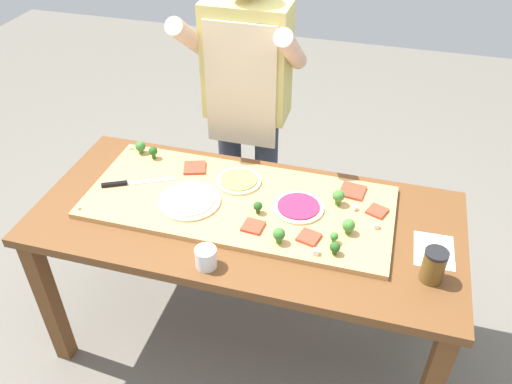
{
  "coord_description": "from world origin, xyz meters",
  "views": [
    {
      "loc": [
        0.48,
        -1.57,
        2.18
      ],
      "look_at": [
        0.02,
        0.08,
        0.86
      ],
      "focal_mm": 36.67,
      "sensor_mm": 36.0,
      "label": 1
    }
  ],
  "objects_px": {
    "pizza_slice_center": "(309,237)",
    "recipe_note": "(434,251)",
    "pizza_whole_cheese_artichoke": "(190,201)",
    "pizza_slice_far_right": "(377,211)",
    "broccoli_floret_center_left": "(279,235)",
    "broccoli_floret_center_right": "(349,226)",
    "pizza_slice_far_left": "(253,226)",
    "cook_center": "(247,96)",
    "prep_table": "(246,233)",
    "pizza_slice_near_right": "(352,191)",
    "broccoli_floret_back_mid": "(334,237)",
    "cheese_crumble_c": "(79,208)",
    "pizza_slice_near_left": "(195,168)",
    "pizza_whole_pesto_green": "(239,181)",
    "sauce_jar": "(434,266)",
    "cheese_crumble_b": "(131,148)",
    "flour_cup": "(206,259)",
    "cheese_crumble_a": "(355,208)",
    "broccoli_floret_back_left": "(141,147)",
    "broccoli_floret_front_right": "(153,152)",
    "pizza_whole_beet_magenta": "(298,207)",
    "cheese_crumble_d": "(376,226)",
    "chefs_knife": "(128,183)",
    "cheese_crumble_e": "(316,252)",
    "broccoli_floret_front_left": "(339,196)",
    "broccoli_floret_front_mid": "(258,206)",
    "broccoli_floret_back_right": "(335,248)"
  },
  "relations": [
    {
      "from": "pizza_slice_center",
      "to": "pizza_slice_far_right",
      "type": "distance_m",
      "value": 0.33
    },
    {
      "from": "prep_table",
      "to": "pizza_slice_near_right",
      "type": "xyz_separation_m",
      "value": [
        0.4,
        0.24,
        0.13
      ]
    },
    {
      "from": "broccoli_floret_front_left",
      "to": "broccoli_floret_front_mid",
      "type": "height_order",
      "value": "broccoli_floret_front_left"
    },
    {
      "from": "broccoli_floret_center_left",
      "to": "cheese_crumble_c",
      "type": "relative_size",
      "value": 5.53
    },
    {
      "from": "cheese_crumble_b",
      "to": "flour_cup",
      "type": "bearing_deg",
      "value": -45.26
    },
    {
      "from": "pizza_slice_center",
      "to": "recipe_note",
      "type": "relative_size",
      "value": 0.41
    },
    {
      "from": "pizza_slice_near_right",
      "to": "flour_cup",
      "type": "height_order",
      "value": "flour_cup"
    },
    {
      "from": "broccoli_floret_center_left",
      "to": "broccoli_floret_center_right",
      "type": "height_order",
      "value": "broccoli_floret_center_left"
    },
    {
      "from": "broccoli_floret_front_left",
      "to": "cheese_crumble_c",
      "type": "distance_m",
      "value": 1.07
    },
    {
      "from": "pizza_slice_center",
      "to": "cheese_crumble_d",
      "type": "bearing_deg",
      "value": 28.46
    },
    {
      "from": "pizza_slice_center",
      "to": "flour_cup",
      "type": "height_order",
      "value": "flour_cup"
    },
    {
      "from": "pizza_whole_beet_magenta",
      "to": "pizza_slice_center",
      "type": "relative_size",
      "value": 2.7
    },
    {
      "from": "broccoli_floret_center_right",
      "to": "cheese_crumble_c",
      "type": "xyz_separation_m",
      "value": [
        -1.08,
        -0.15,
        -0.03
      ]
    },
    {
      "from": "cheese_crumble_b",
      "to": "pizza_slice_far_right",
      "type": "bearing_deg",
      "value": -7.7
    },
    {
      "from": "pizza_slice_far_left",
      "to": "cook_center",
      "type": "xyz_separation_m",
      "value": [
        -0.24,
        0.71,
        0.18
      ]
    },
    {
      "from": "broccoli_floret_front_mid",
      "to": "pizza_whole_cheese_artichoke",
      "type": "bearing_deg",
      "value": -177.54
    },
    {
      "from": "pizza_whole_pesto_green",
      "to": "pizza_slice_center",
      "type": "bearing_deg",
      "value": -36.82
    },
    {
      "from": "pizza_slice_near_right",
      "to": "sauce_jar",
      "type": "relative_size",
      "value": 0.78
    },
    {
      "from": "broccoli_floret_center_right",
      "to": "recipe_note",
      "type": "bearing_deg",
      "value": 2.19
    },
    {
      "from": "pizza_whole_beet_magenta",
      "to": "broccoli_floret_back_mid",
      "type": "bearing_deg",
      "value": -43.72
    },
    {
      "from": "pizza_slice_center",
      "to": "broccoli_floret_center_right",
      "type": "height_order",
      "value": "broccoli_floret_center_right"
    },
    {
      "from": "pizza_slice_near_left",
      "to": "broccoli_floret_front_left",
      "type": "height_order",
      "value": "broccoli_floret_front_left"
    },
    {
      "from": "pizza_slice_near_left",
      "to": "flour_cup",
      "type": "relative_size",
      "value": 1.2
    },
    {
      "from": "pizza_slice_near_left",
      "to": "broccoli_floret_back_mid",
      "type": "relative_size",
      "value": 2.0
    },
    {
      "from": "pizza_slice_center",
      "to": "broccoli_floret_back_mid",
      "type": "xyz_separation_m",
      "value": [
        0.1,
        0.0,
        0.02
      ]
    },
    {
      "from": "pizza_slice_far_left",
      "to": "broccoli_floret_front_left",
      "type": "xyz_separation_m",
      "value": [
        0.3,
        0.24,
        0.04
      ]
    },
    {
      "from": "chefs_knife",
      "to": "flour_cup",
      "type": "height_order",
      "value": "flour_cup"
    },
    {
      "from": "pizza_whole_beet_magenta",
      "to": "cheese_crumble_b",
      "type": "height_order",
      "value": "pizza_whole_beet_magenta"
    },
    {
      "from": "pizza_whole_beet_magenta",
      "to": "cheese_crumble_d",
      "type": "height_order",
      "value": "cheese_crumble_d"
    },
    {
      "from": "pizza_slice_far_right",
      "to": "cook_center",
      "type": "relative_size",
      "value": 0.04
    },
    {
      "from": "broccoli_floret_front_left",
      "to": "cheese_crumble_c",
      "type": "height_order",
      "value": "broccoli_floret_front_left"
    },
    {
      "from": "broccoli_floret_back_left",
      "to": "broccoli_floret_front_right",
      "type": "bearing_deg",
      "value": -18.35
    },
    {
      "from": "chefs_knife",
      "to": "broccoli_floret_back_mid",
      "type": "height_order",
      "value": "broccoli_floret_back_mid"
    },
    {
      "from": "flour_cup",
      "to": "pizza_slice_near_left",
      "type": "bearing_deg",
      "value": 115.02
    },
    {
      "from": "broccoli_floret_front_left",
      "to": "broccoli_floret_center_left",
      "type": "bearing_deg",
      "value": -121.85
    },
    {
      "from": "pizza_whole_pesto_green",
      "to": "pizza_slice_center",
      "type": "height_order",
      "value": "pizza_whole_pesto_green"
    },
    {
      "from": "sauce_jar",
      "to": "broccoli_floret_back_mid",
      "type": "bearing_deg",
      "value": 169.29
    },
    {
      "from": "prep_table",
      "to": "pizza_whole_cheese_artichoke",
      "type": "height_order",
      "value": "pizza_whole_cheese_artichoke"
    },
    {
      "from": "pizza_slice_near_right",
      "to": "broccoli_floret_back_left",
      "type": "bearing_deg",
      "value": 177.96
    },
    {
      "from": "broccoli_floret_back_mid",
      "to": "broccoli_floret_front_left",
      "type": "bearing_deg",
      "value": 94.9
    },
    {
      "from": "recipe_note",
      "to": "broccoli_floret_front_right",
      "type": "bearing_deg",
      "value": 168.37
    },
    {
      "from": "pizza_slice_near_left",
      "to": "broccoli_floret_back_right",
      "type": "distance_m",
      "value": 0.79
    },
    {
      "from": "sauce_jar",
      "to": "broccoli_floret_center_left",
      "type": "bearing_deg",
      "value": 178.62
    },
    {
      "from": "pizza_whole_cheese_artichoke",
      "to": "pizza_slice_far_right",
      "type": "xyz_separation_m",
      "value": [
        0.76,
        0.14,
        -0.0
      ]
    },
    {
      "from": "broccoli_floret_center_right",
      "to": "cheese_crumble_a",
      "type": "height_order",
      "value": "broccoli_floret_center_right"
    },
    {
      "from": "pizza_slice_near_left",
      "to": "broccoli_floret_center_right",
      "type": "height_order",
      "value": "broccoli_floret_center_right"
    },
    {
      "from": "chefs_knife",
      "to": "cheese_crumble_e",
      "type": "xyz_separation_m",
      "value": [
        0.87,
        -0.21,
        0.01
      ]
    },
    {
      "from": "prep_table",
      "to": "broccoli_floret_front_mid",
      "type": "xyz_separation_m",
      "value": [
        0.05,
        0.0,
        0.16
      ]
    },
    {
      "from": "pizza_slice_far_left",
      "to": "sauce_jar",
      "type": "bearing_deg",
      "value": -5.85
    },
    {
      "from": "flour_cup",
      "to": "cheese_crumble_b",
      "type": "bearing_deg",
      "value": 134.74
    }
  ]
}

